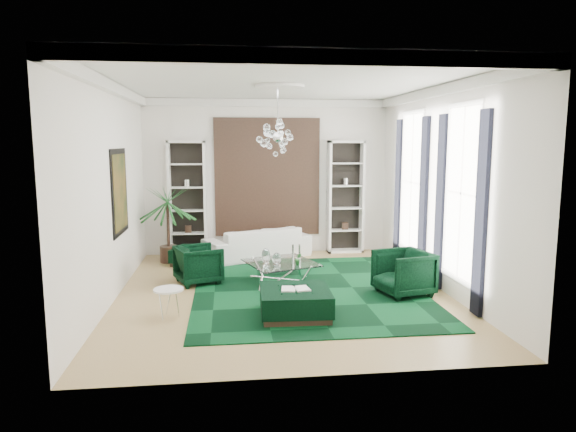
{
  "coord_description": "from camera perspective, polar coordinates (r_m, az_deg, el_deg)",
  "views": [
    {
      "loc": [
        -0.98,
        -9.21,
        2.79
      ],
      "look_at": [
        0.17,
        0.5,
        1.36
      ],
      "focal_mm": 32.0,
      "sensor_mm": 36.0,
      "label": 1
    }
  ],
  "objects": [
    {
      "name": "side_table",
      "position": [
        8.48,
        -13.09,
        -9.44
      ],
      "size": [
        0.62,
        0.62,
        0.46
      ],
      "primitive_type": "cylinder",
      "rotation": [
        0.0,
        0.0,
        -0.39
      ],
      "color": "white",
      "rests_on": "floor"
    },
    {
      "name": "ceiling",
      "position": [
        9.32,
        -0.68,
        14.64
      ],
      "size": [
        6.0,
        7.0,
        0.02
      ],
      "primitive_type": "cube",
      "color": "white",
      "rests_on": "ground"
    },
    {
      "name": "crown_molding",
      "position": [
        9.3,
        -0.68,
        13.96
      ],
      "size": [
        6.0,
        7.0,
        0.18
      ],
      "primitive_type": null,
      "color": "white",
      "rests_on": "ceiling"
    },
    {
      "name": "shelving_right",
      "position": [
        12.93,
        6.41,
        2.12
      ],
      "size": [
        0.9,
        0.38,
        2.8
      ],
      "primitive_type": null,
      "color": "white",
      "rests_on": "floor"
    },
    {
      "name": "curtain_near_a",
      "position": [
        8.57,
        20.67,
        0.17
      ],
      "size": [
        0.07,
        0.3,
        3.25
      ],
      "primitive_type": "cube",
      "color": "black",
      "rests_on": "floor"
    },
    {
      "name": "floor",
      "position": [
        9.67,
        -0.64,
        -8.48
      ],
      "size": [
        6.0,
        7.0,
        0.02
      ],
      "primitive_type": "cube",
      "color": "tan",
      "rests_on": "ground"
    },
    {
      "name": "wall_left",
      "position": [
        9.47,
        -19.11,
        2.5
      ],
      "size": [
        0.02,
        7.0,
        3.8
      ],
      "primitive_type": "cube",
      "color": "white",
      "rests_on": "ground"
    },
    {
      "name": "wall_front",
      "position": [
        5.85,
        2.97,
        -0.4
      ],
      "size": [
        6.0,
        0.02,
        3.8
      ],
      "primitive_type": "cube",
      "color": "white",
      "rests_on": "ground"
    },
    {
      "name": "curtain_near_b",
      "position": [
        9.97,
        16.57,
        1.44
      ],
      "size": [
        0.07,
        0.3,
        3.25
      ],
      "primitive_type": "cube",
      "color": "black",
      "rests_on": "floor"
    },
    {
      "name": "painting",
      "position": [
        10.05,
        -18.15,
        2.57
      ],
      "size": [
        0.04,
        1.3,
        1.6
      ],
      "primitive_type": "cube",
      "color": "black",
      "rests_on": "wall_left"
    },
    {
      "name": "curtain_far_b",
      "position": [
        12.19,
        12.13,
        2.79
      ],
      "size": [
        0.07,
        0.3,
        3.25
      ],
      "primitive_type": "cube",
      "color": "black",
      "rests_on": "floor"
    },
    {
      "name": "wall_back",
      "position": [
        12.79,
        -2.33,
        4.35
      ],
      "size": [
        6.0,
        0.02,
        3.8
      ],
      "primitive_type": "cube",
      "color": "white",
      "rests_on": "ground"
    },
    {
      "name": "window_far",
      "position": [
        11.45,
        13.59,
        3.66
      ],
      "size": [
        0.03,
        1.1,
        2.9
      ],
      "primitive_type": "cube",
      "color": "white",
      "rests_on": "wall_right"
    },
    {
      "name": "ceiling_medallion",
      "position": [
        9.61,
        -0.88,
        14.2
      ],
      "size": [
        0.9,
        0.9,
        0.05
      ],
      "primitive_type": "cylinder",
      "color": "white",
      "rests_on": "ceiling"
    },
    {
      "name": "chandelier",
      "position": [
        9.54,
        -1.14,
        8.71
      ],
      "size": [
        0.91,
        0.91,
        0.71
      ],
      "primitive_type": null,
      "rotation": [
        0.0,
        0.0,
        0.17
      ],
      "color": "white",
      "rests_on": "ceiling"
    },
    {
      "name": "table_plant",
      "position": [
        9.9,
        1.13,
        -4.79
      ],
      "size": [
        0.14,
        0.12,
        0.23
      ],
      "primitive_type": "imported",
      "rotation": [
        0.0,
        0.0,
        -0.14
      ],
      "color": "#1D5F25",
      "rests_on": "coffee_table"
    },
    {
      "name": "curtain_far_a",
      "position": [
        10.74,
        14.81,
        1.98
      ],
      "size": [
        0.07,
        0.3,
        3.25
      ],
      "primitive_type": "cube",
      "color": "black",
      "rests_on": "floor"
    },
    {
      "name": "wall_right",
      "position": [
        10.07,
        16.65,
        2.93
      ],
      "size": [
        0.02,
        7.0,
        3.8
      ],
      "primitive_type": "cube",
      "color": "white",
      "rests_on": "ground"
    },
    {
      "name": "ottoman_front",
      "position": [
        8.33,
        0.8,
        -9.61
      ],
      "size": [
        1.14,
        1.14,
        0.44
      ],
      "primitive_type": "cube",
      "rotation": [
        0.0,
        0.0,
        -0.04
      ],
      "color": "black",
      "rests_on": "floor"
    },
    {
      "name": "armchair_left",
      "position": [
        10.31,
        -9.91,
        -5.32
      ],
      "size": [
        1.06,
        1.04,
        0.75
      ],
      "primitive_type": "imported",
      "rotation": [
        0.0,
        0.0,
        1.94
      ],
      "color": "black",
      "rests_on": "floor"
    },
    {
      "name": "window_near",
      "position": [
        9.25,
        18.73,
        2.39
      ],
      "size": [
        0.03,
        1.1,
        2.9
      ],
      "primitive_type": "cube",
      "color": "white",
      "rests_on": "wall_right"
    },
    {
      "name": "palm",
      "position": [
        12.08,
        -13.21,
        0.29
      ],
      "size": [
        1.58,
        1.58,
        2.29
      ],
      "primitive_type": null,
      "rotation": [
        0.0,
        0.0,
        0.12
      ],
      "color": "#1D5F25",
      "rests_on": "floor"
    },
    {
      "name": "coffee_table",
      "position": [
        10.19,
        -0.8,
        -6.3
      ],
      "size": [
        1.57,
        1.57,
        0.42
      ],
      "primitive_type": null,
      "rotation": [
        0.0,
        0.0,
        0.33
      ],
      "color": "white",
      "rests_on": "floor"
    },
    {
      "name": "shelving_left",
      "position": [
        12.63,
        -11.11,
        1.87
      ],
      "size": [
        0.9,
        0.38,
        2.8
      ],
      "primitive_type": null,
      "color": "white",
      "rests_on": "floor"
    },
    {
      "name": "rug",
      "position": [
        9.79,
        2.14,
        -8.14
      ],
      "size": [
        4.2,
        5.0,
        0.02
      ],
      "primitive_type": "cube",
      "color": "black",
      "rests_on": "floor"
    },
    {
      "name": "armchair_right",
      "position": [
        9.62,
        12.69,
        -6.18
      ],
      "size": [
        1.09,
        1.07,
        0.82
      ],
      "primitive_type": "imported",
      "rotation": [
        0.0,
        0.0,
        -1.33
      ],
      "color": "black",
      "rests_on": "floor"
    },
    {
      "name": "ottoman_side",
      "position": [
        11.94,
        -10.5,
        -4.38
      ],
      "size": [
        1.07,
        1.07,
        0.38
      ],
      "primitive_type": "cube",
      "rotation": [
        0.0,
        0.0,
        -0.32
      ],
      "color": "black",
      "rests_on": "floor"
    },
    {
      "name": "book",
      "position": [
        8.26,
        0.81,
        -8.05
      ],
      "size": [
        0.46,
        0.31,
        0.03
      ],
      "primitive_type": "cube",
      "color": "white",
      "rests_on": "ottoman_front"
    },
    {
      "name": "sofa",
      "position": [
        12.36,
        -3.43,
        -2.98
      ],
      "size": [
        2.69,
        1.89,
        0.73
      ],
      "primitive_type": "imported",
      "rotation": [
        0.0,
        0.0,
        3.55
      ],
      "color": "white",
      "rests_on": "floor"
    },
    {
      "name": "tapestry",
      "position": [
        12.74,
        -2.31,
        4.33
      ],
      "size": [
        2.5,
        0.06,
        2.8
      ],
      "primitive_type": "cube",
      "color": "black",
      "rests_on": "wall_back"
    }
  ]
}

